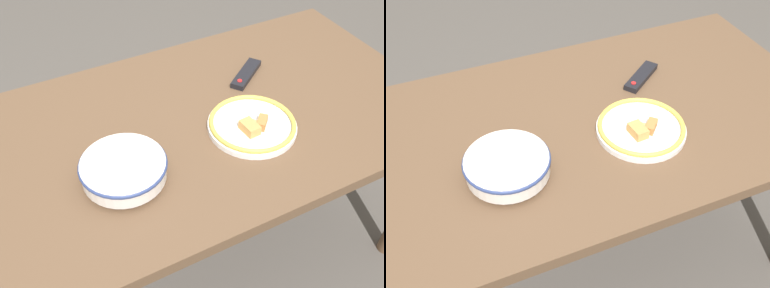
% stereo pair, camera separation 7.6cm
% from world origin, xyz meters
% --- Properties ---
extents(ground_plane, '(8.00, 8.00, 0.00)m').
position_xyz_m(ground_plane, '(0.00, 0.00, 0.00)').
color(ground_plane, '#4C4742').
extents(dining_table, '(1.54, 0.87, 0.75)m').
position_xyz_m(dining_table, '(0.00, 0.00, 0.67)').
color(dining_table, brown).
rests_on(dining_table, ground_plane).
extents(noodle_bowl, '(0.24, 0.24, 0.07)m').
position_xyz_m(noodle_bowl, '(-0.34, -0.13, 0.79)').
color(noodle_bowl, silver).
rests_on(noodle_bowl, dining_table).
extents(food_plate, '(0.28, 0.28, 0.05)m').
position_xyz_m(food_plate, '(0.09, -0.12, 0.77)').
color(food_plate, white).
rests_on(food_plate, dining_table).
extents(tv_remote, '(0.17, 0.15, 0.02)m').
position_xyz_m(tv_remote, '(0.23, 0.13, 0.76)').
color(tv_remote, black).
rests_on(tv_remote, dining_table).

